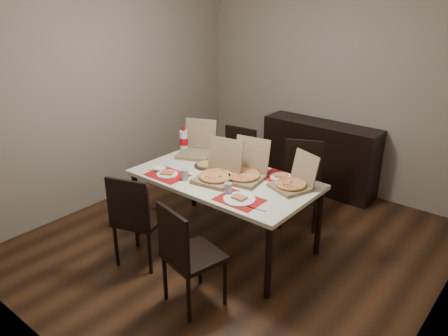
{
  "coord_description": "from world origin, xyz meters",
  "views": [
    {
      "loc": [
        2.41,
        -3.12,
        2.47
      ],
      "look_at": [
        -0.09,
        -0.07,
        0.85
      ],
      "focal_mm": 35.0,
      "sensor_mm": 36.0,
      "label": 1
    }
  ],
  "objects_px": {
    "chair_far_left": "(235,163)",
    "dip_bowl": "(251,174)",
    "soda_bottle": "(184,141)",
    "sideboard": "(319,156)",
    "chair_far_right": "(301,179)",
    "dining_table": "(224,184)",
    "chair_near_left": "(136,217)",
    "pizza_box_center": "(218,174)",
    "chair_near_right": "(186,253)"
  },
  "relations": [
    {
      "from": "chair_far_right",
      "to": "dining_table",
      "type": "bearing_deg",
      "value": -110.45
    },
    {
      "from": "sideboard",
      "to": "pizza_box_center",
      "type": "distance_m",
      "value": 1.97
    },
    {
      "from": "chair_near_left",
      "to": "dip_bowl",
      "type": "distance_m",
      "value": 1.19
    },
    {
      "from": "pizza_box_center",
      "to": "dip_bowl",
      "type": "xyz_separation_m",
      "value": [
        0.19,
        0.29,
        -0.04
      ]
    },
    {
      "from": "sideboard",
      "to": "soda_bottle",
      "type": "distance_m",
      "value": 1.86
    },
    {
      "from": "dining_table",
      "to": "chair_near_right",
      "type": "bearing_deg",
      "value": -67.96
    },
    {
      "from": "chair_near_right",
      "to": "dip_bowl",
      "type": "relative_size",
      "value": 7.33
    },
    {
      "from": "pizza_box_center",
      "to": "soda_bottle",
      "type": "distance_m",
      "value": 0.92
    },
    {
      "from": "chair_far_right",
      "to": "sideboard",
      "type": "bearing_deg",
      "value": 105.74
    },
    {
      "from": "pizza_box_center",
      "to": "dip_bowl",
      "type": "distance_m",
      "value": 0.35
    },
    {
      "from": "sideboard",
      "to": "dining_table",
      "type": "bearing_deg",
      "value": -92.73
    },
    {
      "from": "pizza_box_center",
      "to": "dining_table",
      "type": "bearing_deg",
      "value": 82.47
    },
    {
      "from": "chair_near_left",
      "to": "dip_bowl",
      "type": "xyz_separation_m",
      "value": [
        0.58,
        1.0,
        0.25
      ]
    },
    {
      "from": "chair_far_left",
      "to": "sideboard",
      "type": "bearing_deg",
      "value": 58.66
    },
    {
      "from": "chair_near_left",
      "to": "chair_far_right",
      "type": "relative_size",
      "value": 1.0
    },
    {
      "from": "chair_near_left",
      "to": "soda_bottle",
      "type": "bearing_deg",
      "value": 111.78
    },
    {
      "from": "chair_far_right",
      "to": "chair_far_left",
      "type": "bearing_deg",
      "value": -174.76
    },
    {
      "from": "chair_far_left",
      "to": "dip_bowl",
      "type": "xyz_separation_m",
      "value": [
        0.7,
        -0.65,
        0.25
      ]
    },
    {
      "from": "sideboard",
      "to": "dip_bowl",
      "type": "bearing_deg",
      "value": -86.84
    },
    {
      "from": "chair_near_left",
      "to": "chair_far_right",
      "type": "height_order",
      "value": "same"
    },
    {
      "from": "sideboard",
      "to": "pizza_box_center",
      "type": "relative_size",
      "value": 3.22
    },
    {
      "from": "sideboard",
      "to": "dining_table",
      "type": "height_order",
      "value": "sideboard"
    },
    {
      "from": "chair_far_left",
      "to": "dip_bowl",
      "type": "distance_m",
      "value": 0.99
    },
    {
      "from": "sideboard",
      "to": "chair_far_left",
      "type": "bearing_deg",
      "value": -121.34
    },
    {
      "from": "soda_bottle",
      "to": "sideboard",
      "type": "bearing_deg",
      "value": 59.12
    },
    {
      "from": "sideboard",
      "to": "chair_near_left",
      "type": "height_order",
      "value": "chair_near_left"
    },
    {
      "from": "soda_bottle",
      "to": "dining_table",
      "type": "bearing_deg",
      "value": -19.74
    },
    {
      "from": "chair_far_left",
      "to": "soda_bottle",
      "type": "distance_m",
      "value": 0.73
    },
    {
      "from": "sideboard",
      "to": "dining_table",
      "type": "xyz_separation_m",
      "value": [
        -0.09,
        -1.85,
        0.23
      ]
    },
    {
      "from": "chair_near_right",
      "to": "soda_bottle",
      "type": "xyz_separation_m",
      "value": [
        -1.22,
        1.24,
        0.36
      ]
    },
    {
      "from": "sideboard",
      "to": "chair_far_right",
      "type": "relative_size",
      "value": 1.61
    },
    {
      "from": "chair_near_right",
      "to": "chair_far_right",
      "type": "xyz_separation_m",
      "value": [
        -0.03,
        1.87,
        0.0
      ]
    },
    {
      "from": "dip_bowl",
      "to": "chair_far_right",
      "type": "bearing_deg",
      "value": 76.98
    },
    {
      "from": "sideboard",
      "to": "chair_near_left",
      "type": "distance_m",
      "value": 2.7
    },
    {
      "from": "chair_near_left",
      "to": "chair_far_right",
      "type": "bearing_deg",
      "value": 66.65
    },
    {
      "from": "chair_far_right",
      "to": "soda_bottle",
      "type": "bearing_deg",
      "value": -152.0
    },
    {
      "from": "dining_table",
      "to": "soda_bottle",
      "type": "distance_m",
      "value": 0.91
    },
    {
      "from": "sideboard",
      "to": "soda_bottle",
      "type": "height_order",
      "value": "soda_bottle"
    },
    {
      "from": "chair_near_right",
      "to": "dining_table",
      "type": "bearing_deg",
      "value": 112.04
    },
    {
      "from": "pizza_box_center",
      "to": "dip_bowl",
      "type": "bearing_deg",
      "value": 56.59
    },
    {
      "from": "chair_near_left",
      "to": "dip_bowl",
      "type": "bearing_deg",
      "value": 60.02
    },
    {
      "from": "dining_table",
      "to": "chair_far_right",
      "type": "xyz_separation_m",
      "value": [
        0.35,
        0.93,
        -0.17
      ]
    },
    {
      "from": "chair_far_left",
      "to": "chair_far_right",
      "type": "xyz_separation_m",
      "value": [
        0.87,
        0.08,
        0.0
      ]
    },
    {
      "from": "dip_bowl",
      "to": "soda_bottle",
      "type": "bearing_deg",
      "value": 174.59
    },
    {
      "from": "dining_table",
      "to": "dip_bowl",
      "type": "relative_size",
      "value": 14.18
    },
    {
      "from": "chair_near_left",
      "to": "dip_bowl",
      "type": "height_order",
      "value": "chair_near_left"
    },
    {
      "from": "sideboard",
      "to": "dip_bowl",
      "type": "relative_size",
      "value": 11.82
    },
    {
      "from": "chair_near_left",
      "to": "chair_near_right",
      "type": "xyz_separation_m",
      "value": [
        0.78,
        -0.14,
        0.0
      ]
    },
    {
      "from": "chair_far_left",
      "to": "chair_far_right",
      "type": "bearing_deg",
      "value": 5.24
    },
    {
      "from": "dining_table",
      "to": "dip_bowl",
      "type": "distance_m",
      "value": 0.28
    }
  ]
}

